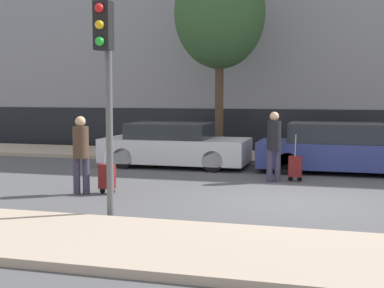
% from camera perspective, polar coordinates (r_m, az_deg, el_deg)
% --- Properties ---
extents(ground_plane, '(80.00, 80.00, 0.00)m').
position_cam_1_polar(ground_plane, '(10.94, 10.62, -6.16)').
color(ground_plane, '#4C4C4F').
extents(sidewalk_near, '(28.00, 2.50, 0.12)m').
position_cam_1_polar(sidewalk_near, '(7.30, 8.16, -11.50)').
color(sidewalk_near, tan).
rests_on(sidewalk_near, ground_plane).
extents(sidewalk_far, '(28.00, 3.00, 0.12)m').
position_cam_1_polar(sidewalk_far, '(17.83, 12.48, -1.53)').
color(sidewalk_far, tan).
rests_on(sidewalk_far, ground_plane).
extents(parked_car_0, '(4.31, 1.91, 1.30)m').
position_cam_1_polar(parked_car_0, '(15.97, -1.88, -0.18)').
color(parked_car_0, silver).
rests_on(parked_car_0, ground_plane).
extents(parked_car_1, '(4.57, 1.80, 1.36)m').
position_cam_1_polar(parked_car_1, '(15.26, 15.57, -0.55)').
color(parked_car_1, navy).
rests_on(parked_car_1, ground_plane).
extents(pedestrian_left, '(0.34, 0.34, 1.69)m').
position_cam_1_polar(pedestrian_left, '(11.74, -11.77, -0.64)').
color(pedestrian_left, '#383347').
rests_on(pedestrian_left, ground_plane).
extents(trolley_left, '(0.34, 0.29, 1.19)m').
position_cam_1_polar(trolley_left, '(11.76, -9.05, -3.43)').
color(trolley_left, maroon).
rests_on(trolley_left, ground_plane).
extents(pedestrian_right, '(0.34, 0.34, 1.73)m').
position_cam_1_polar(pedestrian_right, '(13.28, 8.73, 0.20)').
color(pedestrian_right, '#383347').
rests_on(pedestrian_right, ground_plane).
extents(trolley_right, '(0.34, 0.29, 1.17)m').
position_cam_1_polar(trolley_right, '(13.49, 10.96, -2.37)').
color(trolley_right, maroon).
rests_on(trolley_right, ground_plane).
extents(traffic_light, '(0.28, 0.47, 3.69)m').
position_cam_1_polar(traffic_light, '(9.15, -9.19, 8.21)').
color(traffic_light, '#515154').
rests_on(traffic_light, ground_plane).
extents(bare_tree_near_crossing, '(2.99, 2.99, 6.52)m').
position_cam_1_polar(bare_tree_near_crossing, '(18.03, 2.96, 13.73)').
color(bare_tree_near_crossing, '#4C3826').
rests_on(bare_tree_near_crossing, sidewalk_far).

